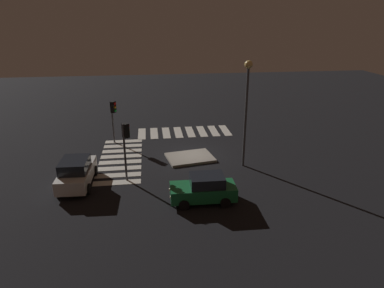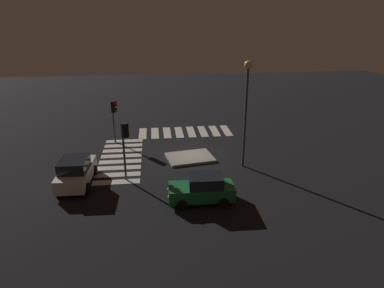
# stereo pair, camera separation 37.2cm
# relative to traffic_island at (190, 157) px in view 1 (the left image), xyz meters

# --- Properties ---
(ground_plane) EXTENTS (80.00, 80.00, 0.00)m
(ground_plane) POSITION_rel_traffic_island_xyz_m (-0.23, -0.56, -0.09)
(ground_plane) COLOR black
(traffic_island) EXTENTS (3.92, 3.21, 0.18)m
(traffic_island) POSITION_rel_traffic_island_xyz_m (0.00, 0.00, 0.00)
(traffic_island) COLOR gray
(traffic_island) RESTS_ON ground
(car_white) EXTENTS (2.18, 4.43, 1.90)m
(car_white) POSITION_rel_traffic_island_xyz_m (7.91, 3.48, 0.84)
(car_white) COLOR silver
(car_white) RESTS_ON ground
(car_green) EXTENTS (3.99, 1.92, 1.72)m
(car_green) POSITION_rel_traffic_island_xyz_m (-0.02, 6.63, 0.75)
(car_green) COLOR #196B38
(car_green) RESTS_ON ground
(traffic_light_east) EXTENTS (0.53, 0.54, 3.72)m
(traffic_light_east) POSITION_rel_traffic_island_xyz_m (6.05, -4.37, 2.73)
(traffic_light_east) COLOR #47474C
(traffic_light_east) RESTS_ON ground
(traffic_light_north) EXTENTS (0.53, 0.54, 4.01)m
(traffic_light_north) POSITION_rel_traffic_island_xyz_m (4.62, 3.08, 2.95)
(traffic_light_north) COLOR #47474C
(traffic_light_north) RESTS_ON ground
(street_lamp) EXTENTS (0.56, 0.56, 7.72)m
(street_lamp) POSITION_rel_traffic_island_xyz_m (-3.76, 1.81, 5.17)
(street_lamp) COLOR #47474C
(street_lamp) RESTS_ON ground
(crosswalk_near) EXTENTS (8.75, 3.20, 0.02)m
(crosswalk_near) POSITION_rel_traffic_island_xyz_m (-0.23, -6.46, -0.08)
(crosswalk_near) COLOR silver
(crosswalk_near) RESTS_ON ground
(crosswalk_side) EXTENTS (3.20, 8.75, 0.02)m
(crosswalk_side) POSITION_rel_traffic_island_xyz_m (5.38, -0.56, -0.08)
(crosswalk_side) COLOR silver
(crosswalk_side) RESTS_ON ground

